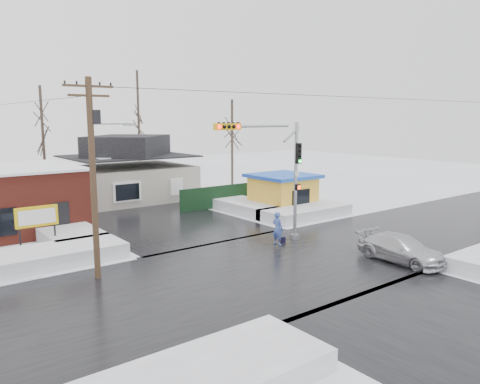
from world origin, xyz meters
TOP-DOWN VIEW (x-y plane):
  - ground at (0.00, 0.00)m, footprint 120.00×120.00m
  - road_ns at (0.00, 0.00)m, footprint 10.00×120.00m
  - road_ew at (0.00, 0.00)m, footprint 120.00×10.00m
  - snowbank_nw at (-9.00, 7.00)m, footprint 7.00×3.00m
  - snowbank_ne at (9.00, 7.00)m, footprint 7.00×3.00m
  - snowbank_sw at (-9.00, -7.00)m, footprint 7.00×3.00m
  - snowbank_nside_w at (-7.00, 12.00)m, footprint 3.00×8.00m
  - snowbank_nside_e at (7.00, 12.00)m, footprint 3.00×8.00m
  - traffic_signal at (2.43, 2.97)m, footprint 6.05×0.68m
  - utility_pole at (-7.93, 3.50)m, footprint 3.15×0.44m
  - marquee_sign at (-9.00, 9.49)m, footprint 2.20×0.21m
  - house at (2.00, 22.00)m, footprint 10.40×8.40m
  - kiosk at (9.50, 9.99)m, footprint 4.60×4.60m
  - fence at (6.50, 14.00)m, footprint 8.00×0.12m
  - tree_far_left at (-4.00, 26.00)m, footprint 3.00×3.00m
  - tree_far_mid at (6.00, 28.00)m, footprint 3.00×3.00m
  - tree_far_right at (12.00, 20.00)m, footprint 3.00×3.00m
  - pedestrian at (2.32, 2.69)m, footprint 0.55×0.76m
  - car at (5.11, -3.54)m, footprint 2.01×4.70m
  - shopping_bag at (2.81, 2.74)m, footprint 0.30×0.23m

SIDE VIEW (x-z plane):
  - ground at x=0.00m, z-range 0.00..0.00m
  - road_ns at x=0.00m, z-range 0.00..0.02m
  - road_ew at x=0.00m, z-range 0.00..0.02m
  - shopping_bag at x=2.81m, z-range 0.00..0.35m
  - snowbank_sw at x=-9.00m, z-range 0.00..0.70m
  - snowbank_nw at x=-9.00m, z-range 0.00..0.80m
  - snowbank_ne at x=9.00m, z-range 0.00..0.80m
  - snowbank_nside_w at x=-7.00m, z-range 0.00..0.80m
  - snowbank_nside_e at x=7.00m, z-range 0.00..0.80m
  - car at x=5.11m, z-range 0.00..1.35m
  - fence at x=6.50m, z-range 0.00..1.80m
  - pedestrian at x=2.32m, z-range 0.00..1.92m
  - kiosk at x=9.50m, z-range 0.03..2.90m
  - marquee_sign at x=-9.00m, z-range 0.65..3.20m
  - house at x=2.00m, z-range -0.26..5.50m
  - traffic_signal at x=2.43m, z-range 1.04..8.04m
  - utility_pole at x=-7.93m, z-range 0.61..9.61m
  - tree_far_right at x=12.00m, z-range 2.66..11.66m
  - tree_far_left at x=-4.00m, z-range 2.95..12.95m
  - tree_far_mid at x=6.00m, z-range 3.54..15.54m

